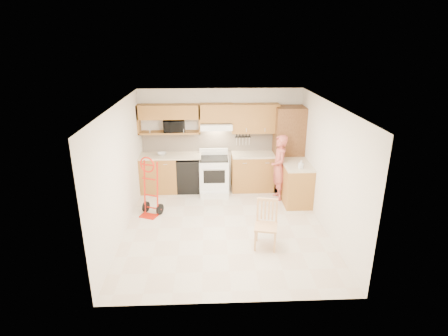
{
  "coord_description": "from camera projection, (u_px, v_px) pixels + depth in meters",
  "views": [
    {
      "loc": [
        -0.31,
        -6.55,
        3.65
      ],
      "look_at": [
        0.0,
        0.5,
        1.1
      ],
      "focal_mm": 29.1,
      "sensor_mm": 36.0,
      "label": 1
    }
  ],
  "objects": [
    {
      "name": "pantry_tall",
      "position": [
        288.0,
        149.0,
        8.95
      ],
      "size": [
        0.7,
        0.6,
        2.1
      ],
      "primitive_type": "cube",
      "color": "brown",
      "rests_on": "ground"
    },
    {
      "name": "dishwasher",
      "position": [
        189.0,
        174.0,
        9.06
      ],
      "size": [
        0.6,
        0.6,
        0.85
      ],
      "primitive_type": "cube",
      "color": "black",
      "rests_on": "ground"
    },
    {
      "name": "dining_chair",
      "position": [
        266.0,
        225.0,
        6.56
      ],
      "size": [
        0.49,
        0.51,
        0.9
      ],
      "primitive_type": null,
      "rotation": [
        0.0,
        0.0,
        -0.22
      ],
      "color": "#DFA879",
      "rests_on": "ground"
    },
    {
      "name": "range",
      "position": [
        214.0,
        173.0,
        8.87
      ],
      "size": [
        0.71,
        0.93,
        1.05
      ],
      "primitive_type": null,
      "color": "white",
      "rests_on": "ground"
    },
    {
      "name": "soap_bottle",
      "position": [
        301.0,
        164.0,
        7.92
      ],
      "size": [
        0.11,
        0.11,
        0.19
      ],
      "primitive_type": "imported",
      "rotation": [
        0.0,
        0.0,
        0.35
      ],
      "color": "white",
      "rests_on": "countertop_return"
    },
    {
      "name": "wall_front",
      "position": [
        233.0,
        227.0,
        4.86
      ],
      "size": [
        4.0,
        0.02,
        2.5
      ],
      "primitive_type": "cube",
      "color": "white",
      "rests_on": "ground"
    },
    {
      "name": "upper_cab_left",
      "position": [
        169.0,
        112.0,
        8.64
      ],
      "size": [
        1.5,
        0.33,
        0.34
      ],
      "primitive_type": "cube",
      "color": "brown",
      "rests_on": "wall_back"
    },
    {
      "name": "lower_cab_left",
      "position": [
        159.0,
        174.0,
        9.02
      ],
      "size": [
        0.9,
        0.6,
        0.9
      ],
      "primitive_type": "cube",
      "color": "brown",
      "rests_on": "ground"
    },
    {
      "name": "wall_right",
      "position": [
        328.0,
        168.0,
        7.07
      ],
      "size": [
        0.02,
        4.5,
        2.5
      ],
      "primitive_type": "cube",
      "color": "white",
      "rests_on": "ground"
    },
    {
      "name": "ceiling",
      "position": [
        225.0,
        104.0,
        6.56
      ],
      "size": [
        4.0,
        4.5,
        0.02
      ],
      "primitive_type": "cube",
      "color": "white",
      "rests_on": "ground"
    },
    {
      "name": "range_hood",
      "position": [
        216.0,
        126.0,
        8.75
      ],
      "size": [
        0.76,
        0.46,
        0.14
      ],
      "primitive_type": "cube",
      "color": "white",
      "rests_on": "wall_back"
    },
    {
      "name": "countertop_return",
      "position": [
        297.0,
        165.0,
        8.25
      ],
      "size": [
        0.63,
        1.0,
        0.04
      ],
      "primitive_type": "cube",
      "color": "#C8B490",
      "rests_on": "cab_return_right"
    },
    {
      "name": "countertop_right",
      "position": [
        255.0,
        154.0,
        8.96
      ],
      "size": [
        1.14,
        0.63,
        0.04
      ],
      "primitive_type": "cube",
      "color": "#C8B490",
      "rests_on": "lower_cab_right"
    },
    {
      "name": "wall_left",
      "position": [
        120.0,
        171.0,
        6.9
      ],
      "size": [
        0.02,
        4.5,
        2.5
      ],
      "primitive_type": "cube",
      "color": "white",
      "rests_on": "ground"
    },
    {
      "name": "upper_cab_center",
      "position": [
        216.0,
        113.0,
        8.7
      ],
      "size": [
        0.76,
        0.33,
        0.44
      ],
      "primitive_type": "cube",
      "color": "brown",
      "rests_on": "wall_back"
    },
    {
      "name": "backsplash",
      "position": [
        221.0,
        141.0,
        9.1
      ],
      "size": [
        3.92,
        0.03,
        0.55
      ],
      "primitive_type": "cube",
      "color": "beige",
      "rests_on": "wall_back"
    },
    {
      "name": "microwave",
      "position": [
        174.0,
        126.0,
        8.76
      ],
      "size": [
        0.55,
        0.41,
        0.28
      ],
      "primitive_type": "imported",
      "rotation": [
        0.0,
        0.0,
        0.14
      ],
      "color": "black",
      "rests_on": "upper_shelf_mw"
    },
    {
      "name": "countertop_left",
      "position": [
        170.0,
        156.0,
        8.88
      ],
      "size": [
        1.5,
        0.63,
        0.04
      ],
      "primitive_type": "cube",
      "color": "#C8B490",
      "rests_on": "lower_cab_left"
    },
    {
      "name": "upper_shelf_mw",
      "position": [
        170.0,
        132.0,
        8.82
      ],
      "size": [
        1.5,
        0.33,
        0.04
      ],
      "primitive_type": "cube",
      "color": "brown",
      "rests_on": "wall_back"
    },
    {
      "name": "bowl",
      "position": [
        162.0,
        154.0,
        8.85
      ],
      "size": [
        0.24,
        0.24,
        0.06
      ],
      "primitive_type": "imported",
      "rotation": [
        0.0,
        0.0,
        0.07
      ],
      "color": "white",
      "rests_on": "countertop_left"
    },
    {
      "name": "cab_return_right",
      "position": [
        296.0,
        184.0,
        8.41
      ],
      "size": [
        0.6,
        1.0,
        0.9
      ],
      "primitive_type": "cube",
      "color": "brown",
      "rests_on": "ground"
    },
    {
      "name": "upper_cab_right",
      "position": [
        255.0,
        118.0,
        8.79
      ],
      "size": [
        1.14,
        0.33,
        0.7
      ],
      "primitive_type": "cube",
      "color": "brown",
      "rests_on": "wall_back"
    },
    {
      "name": "wall_back",
      "position": [
        221.0,
        139.0,
        9.11
      ],
      "size": [
        4.0,
        0.02,
        2.5
      ],
      "primitive_type": "cube",
      "color": "white",
      "rests_on": "ground"
    },
    {
      "name": "person",
      "position": [
        279.0,
        168.0,
        8.47
      ],
      "size": [
        0.37,
        0.57,
        1.56
      ],
      "primitive_type": "imported",
      "rotation": [
        0.0,
        0.0,
        -1.57
      ],
      "color": "#B95146",
      "rests_on": "ground"
    },
    {
      "name": "hand_truck",
      "position": [
        149.0,
        189.0,
        7.71
      ],
      "size": [
        0.6,
        0.58,
        1.2
      ],
      "primitive_type": null,
      "rotation": [
        0.0,
        0.0,
        -0.4
      ],
      "color": "red",
      "rests_on": "ground"
    },
    {
      "name": "lower_cab_right",
      "position": [
        254.0,
        172.0,
        9.12
      ],
      "size": [
        1.14,
        0.6,
        0.9
      ],
      "primitive_type": "cube",
      "color": "brown",
      "rests_on": "ground"
    },
    {
      "name": "floor",
      "position": [
        225.0,
        227.0,
        7.41
      ],
      "size": [
        4.0,
        4.5,
        0.02
      ],
      "primitive_type": "cube",
      "color": "beige",
      "rests_on": "ground"
    },
    {
      "name": "knife_strip",
      "position": [
        243.0,
        139.0,
        9.08
      ],
      "size": [
        0.4,
        0.05,
        0.29
      ],
      "primitive_type": null,
      "color": "black",
      "rests_on": "backsplash"
    }
  ]
}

